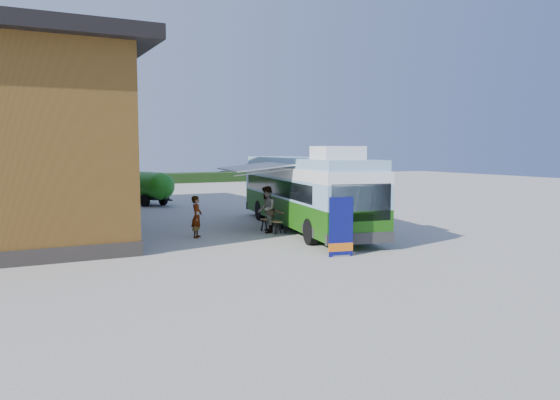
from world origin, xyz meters
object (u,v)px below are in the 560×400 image
slurry_tanker (144,186)px  person_b (267,210)px  picnic_table (283,216)px  banner (341,232)px  bus (305,190)px  person_a (197,217)px

slurry_tanker → person_b: bearing=-101.9°
picnic_table → person_b: size_ratio=0.83×
banner → person_b: person_b is taller
bus → banner: bearing=-98.4°
banner → slurry_tanker: bearing=105.5°
bus → slurry_tanker: (-3.82, 13.95, -0.53)m
banner → person_a: banner is taller
picnic_table → person_b: bearing=178.7°
person_a → picnic_table: bearing=-57.5°
person_a → banner: bearing=-119.8°
person_b → slurry_tanker: bearing=-144.2°
picnic_table → person_b: person_b is taller
person_a → slurry_tanker: slurry_tanker is taller
banner → person_a: size_ratio=1.18×
banner → picnic_table: banner is taller
bus → banner: bus is taller
picnic_table → person_b: 0.90m
bus → person_b: bus is taller
banner → slurry_tanker: size_ratio=0.36×
slurry_tanker → picnic_table: bearing=-98.6°
person_a → person_b: (3.04, -0.11, 0.15)m
bus → picnic_table: 1.59m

